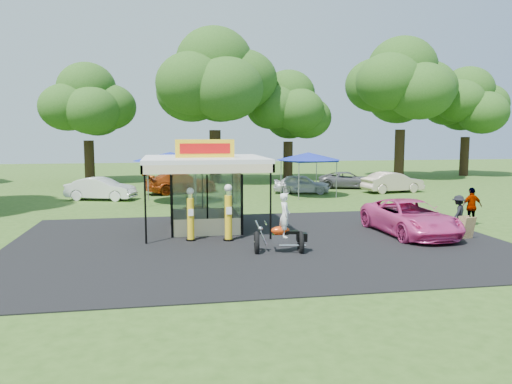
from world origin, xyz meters
TOP-DOWN VIEW (x-y plane):
  - ground at (0.00, 0.00)m, footprint 120.00×120.00m
  - asphalt_apron at (0.00, 2.00)m, footprint 20.00×14.00m
  - gas_station_kiosk at (-2.00, 4.99)m, footprint 5.40×5.40m
  - gas_pump_left at (-2.75, 2.77)m, footprint 0.42×0.42m
  - gas_pump_right at (-1.22, 2.49)m, footprint 0.44×0.44m
  - motorcycle at (0.52, 0.11)m, footprint 2.03×1.16m
  - spare_tires at (-2.90, 3.95)m, footprint 0.90×0.60m
  - a_frame_sign at (8.73, 1.11)m, footprint 0.58×0.58m
  - kiosk_car at (-2.00, 7.20)m, footprint 2.82×1.13m
  - pink_sedan at (6.80, 2.40)m, footprint 2.76×5.62m
  - spectator_east_a at (9.52, 3.04)m, footprint 1.19×1.15m
  - spectator_east_b at (10.77, 3.93)m, footprint 1.11×0.50m
  - bg_car_a at (-8.06, 16.81)m, footprint 4.84×2.91m
  - bg_car_b at (-2.66, 19.67)m, footprint 5.84×3.90m
  - bg_car_c at (6.14, 17.99)m, footprint 4.43×2.62m
  - bg_car_d at (10.82, 20.78)m, footprint 5.22×3.54m
  - bg_car_e at (13.09, 17.40)m, footprint 4.88×2.38m
  - tent_west at (-3.45, 14.61)m, footprint 4.67×4.67m
  - tent_east at (6.13, 16.24)m, footprint 4.46×4.46m
  - oak_far_b at (-10.64, 29.77)m, footprint 8.82×8.82m
  - oak_far_c at (0.58, 26.90)m, footprint 11.36×11.36m
  - oak_far_d at (7.80, 29.05)m, footprint 8.55×8.55m
  - oak_far_e at (18.81, 28.12)m, footprint 11.24×11.24m
  - oak_far_f at (27.20, 30.25)m, footprint 9.18×9.18m

SIDE VIEW (x-z plane):
  - ground at x=0.00m, z-range 0.00..0.00m
  - asphalt_apron at x=0.00m, z-range 0.00..0.04m
  - spare_tires at x=-2.90m, z-range -0.01..0.73m
  - kiosk_car at x=-2.00m, z-range 0.00..0.96m
  - a_frame_sign at x=8.73m, z-range 0.01..0.98m
  - bg_car_d at x=10.82m, z-range 0.00..1.33m
  - bg_car_c at x=6.14m, z-range 0.00..1.42m
  - bg_car_a at x=-8.06m, z-range 0.00..1.51m
  - pink_sedan at x=6.80m, z-range 0.00..1.54m
  - bg_car_e at x=13.09m, z-range 0.00..1.54m
  - bg_car_b at x=-2.66m, z-range 0.00..1.57m
  - spectator_east_a at x=9.52m, z-range 0.00..1.63m
  - motorcycle at x=0.52m, z-range -0.26..2.08m
  - spectator_east_b at x=10.77m, z-range 0.00..1.86m
  - gas_pump_left at x=-2.75m, z-range -0.05..2.20m
  - gas_pump_right at x=-1.22m, z-range -0.05..2.33m
  - gas_station_kiosk at x=-2.00m, z-range -0.31..3.87m
  - tent_east at x=6.13m, z-range 1.26..4.38m
  - tent_west at x=-3.45m, z-range 1.32..4.59m
  - oak_far_d at x=7.80m, z-range 1.40..11.57m
  - oak_far_b at x=-10.64m, z-range 1.46..11.98m
  - oak_far_f at x=27.20m, z-range 1.57..12.63m
  - oak_far_c at x=0.58m, z-range 1.80..15.19m
  - oak_far_e at x=18.81m, z-range 1.85..15.23m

